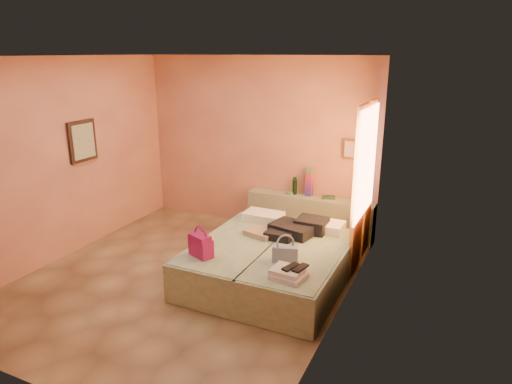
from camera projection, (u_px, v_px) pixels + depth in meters
ground at (186, 279)px, 5.97m from camera, size 4.50×4.50×0.00m
room_walls at (218, 138)px, 5.85m from camera, size 4.02×4.51×2.81m
headboard_ledge at (309, 216)px, 7.30m from camera, size 2.05×0.30×0.65m
bed_left at (239, 257)px, 6.01m from camera, size 0.90×2.00×0.50m
bed_right at (303, 271)px, 5.65m from camera, size 0.90×2.00×0.50m
water_bottle at (295, 186)px, 7.31m from camera, size 0.10×0.10×0.27m
rainbow_box at (309, 182)px, 7.21m from camera, size 0.11×0.11×0.44m
small_dish at (290, 193)px, 7.36m from camera, size 0.17×0.17×0.03m
green_book at (329, 197)px, 7.12m from camera, size 0.23×0.20×0.03m
flower_vase at (359, 194)px, 6.92m from camera, size 0.27×0.27×0.27m
magenta_handbag at (201, 245)px, 5.44m from camera, size 0.34×0.27×0.28m
khaki_garment at (261, 233)px, 6.09m from camera, size 0.45×0.40×0.07m
clothes_pile at (296, 228)px, 6.09m from camera, size 0.65×0.65×0.18m
blue_handbag at (285, 254)px, 5.31m from camera, size 0.32×0.22×0.19m
towel_stack at (288, 274)px, 4.93m from camera, size 0.38×0.34×0.10m
sandal_pair at (295, 268)px, 4.93m from camera, size 0.23×0.27×0.02m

